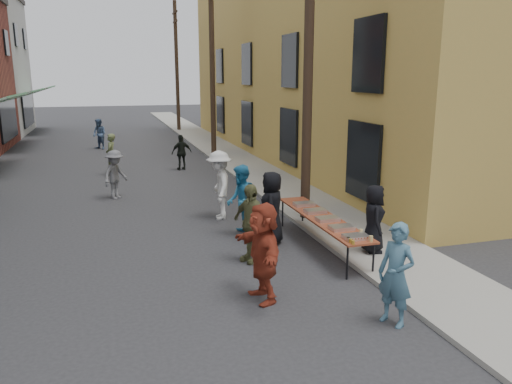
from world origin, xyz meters
TOP-DOWN VIEW (x-y plane):
  - ground at (0.00, 0.00)m, footprint 120.00×120.00m
  - sidewalk at (5.00, 15.00)m, footprint 2.20×60.00m
  - building_ochre at (11.10, 14.00)m, footprint 10.00×28.00m
  - utility_pole_near at (4.30, 3.00)m, footprint 0.26×0.26m
  - utility_pole_mid at (4.30, 15.00)m, footprint 0.26×0.26m
  - utility_pole_far at (4.30, 27.00)m, footprint 0.26×0.26m
  - serving_table at (3.80, 0.77)m, footprint 0.70×4.00m
  - catering_tray_sausage at (3.80, -0.88)m, footprint 0.50×0.33m
  - catering_tray_foil_b at (3.80, -0.23)m, footprint 0.50×0.33m
  - catering_tray_buns at (3.80, 0.47)m, footprint 0.50×0.33m
  - catering_tray_foil_d at (3.80, 1.17)m, footprint 0.50×0.33m
  - catering_tray_buns_end at (3.80, 1.87)m, footprint 0.50×0.33m
  - condiment_jar_a at (3.58, -1.18)m, footprint 0.07×0.07m
  - condiment_jar_b at (3.58, -1.08)m, footprint 0.07×0.07m
  - condiment_jar_c at (3.58, -0.98)m, footprint 0.07×0.07m
  - cup_stack at (4.00, -1.13)m, footprint 0.08×0.08m
  - guest_front_a at (2.79, 1.45)m, footprint 0.83×1.00m
  - guest_front_b at (3.40, -2.97)m, footprint 0.64×0.74m
  - guest_front_c at (2.22, 2.16)m, footprint 0.84×0.99m
  - guest_front_d at (2.07, 3.89)m, footprint 0.87×1.33m
  - guest_front_e at (1.96, 0.41)m, footprint 0.82×1.10m
  - guest_queue_back at (1.63, -1.48)m, footprint 0.65×1.72m
  - server at (4.68, -0.06)m, footprint 0.71×0.87m
  - passerby_left at (-0.67, 7.17)m, footprint 1.12×1.18m
  - passerby_mid at (2.18, 11.65)m, footprint 0.94×0.53m
  - passerby_right at (-0.72, 11.35)m, footprint 0.53×0.69m
  - passerby_far at (-1.19, 19.09)m, footprint 1.00×1.02m

SIDE VIEW (x-z plane):
  - ground at x=0.00m, z-range 0.00..0.00m
  - sidewalk at x=5.00m, z-range 0.00..0.10m
  - serving_table at x=3.80m, z-range 0.34..1.09m
  - passerby_mid at x=2.18m, z-range 0.00..1.51m
  - catering_tray_sausage at x=3.80m, z-range 0.75..0.83m
  - catering_tray_foil_b at x=3.80m, z-range 0.75..0.83m
  - catering_tray_buns at x=3.80m, z-range 0.75..0.83m
  - catering_tray_foil_d at x=3.80m, z-range 0.75..0.83m
  - catering_tray_buns_end at x=3.80m, z-range 0.75..0.83m
  - condiment_jar_a at x=3.58m, z-range 0.75..0.83m
  - condiment_jar_b at x=3.58m, z-range 0.75..0.83m
  - condiment_jar_c at x=3.58m, z-range 0.75..0.83m
  - passerby_left at x=-0.67m, z-range 0.00..1.61m
  - cup_stack at x=4.00m, z-range 0.75..0.87m
  - passerby_far at x=-1.19m, z-range 0.00..1.66m
  - passerby_right at x=-0.72m, z-range 0.00..1.68m
  - guest_front_b at x=3.40m, z-range 0.00..1.72m
  - server at x=4.68m, z-range 0.10..1.63m
  - guest_front_e at x=1.96m, z-range 0.00..1.73m
  - guest_front_a at x=2.79m, z-range 0.00..1.76m
  - guest_queue_back at x=1.63m, z-range 0.00..1.81m
  - guest_front_c at x=2.22m, z-range 0.00..1.82m
  - guest_front_d at x=2.07m, z-range 0.00..1.94m
  - utility_pole_near at x=4.30m, z-range 0.00..9.00m
  - utility_pole_mid at x=4.30m, z-range 0.00..9.00m
  - utility_pole_far at x=4.30m, z-range 0.00..9.00m
  - building_ochre at x=11.10m, z-range 0.00..10.00m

